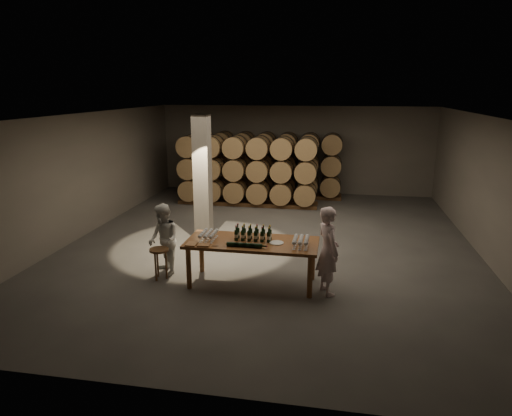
% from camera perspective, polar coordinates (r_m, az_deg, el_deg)
% --- Properties ---
extents(room, '(12.00, 12.00, 12.00)m').
position_cam_1_polar(room, '(11.79, -6.69, 3.80)').
color(room, '#4A4745').
rests_on(room, ground).
extents(tasting_table, '(2.60, 1.10, 0.90)m').
position_cam_1_polar(tasting_table, '(9.04, -0.50, -4.80)').
color(tasting_table, brown).
rests_on(tasting_table, ground).
extents(barrel_stack_back, '(5.48, 0.95, 2.31)m').
position_cam_1_polar(barrel_stack_back, '(16.48, 1.20, 5.60)').
color(barrel_stack_back, '#50351B').
rests_on(barrel_stack_back, ground).
extents(barrel_stack_front, '(4.70, 0.95, 2.31)m').
position_cam_1_polar(barrel_stack_front, '(15.19, -1.09, 4.81)').
color(barrel_stack_front, '#50351B').
rests_on(barrel_stack_front, ground).
extents(bottle_cluster, '(0.73, 0.23, 0.31)m').
position_cam_1_polar(bottle_cluster, '(9.04, -0.37, -3.37)').
color(bottle_cluster, black).
rests_on(bottle_cluster, tasting_table).
extents(lying_bottles, '(0.79, 0.09, 0.09)m').
position_cam_1_polar(lying_bottles, '(8.67, -1.39, -4.64)').
color(lying_bottles, black).
rests_on(lying_bottles, tasting_table).
extents(glass_cluster_left, '(0.30, 0.52, 0.16)m').
position_cam_1_polar(glass_cluster_left, '(9.14, -5.97, -3.21)').
color(glass_cluster_left, silver).
rests_on(glass_cluster_left, tasting_table).
extents(glass_cluster_right, '(0.30, 0.52, 0.17)m').
position_cam_1_polar(glass_cluster_right, '(8.75, 5.62, -3.99)').
color(glass_cluster_right, silver).
rests_on(glass_cluster_right, tasting_table).
extents(plate, '(0.28, 0.28, 0.02)m').
position_cam_1_polar(plate, '(8.91, 2.59, -4.37)').
color(plate, silver).
rests_on(plate, tasting_table).
extents(notebook_near, '(0.24, 0.19, 0.03)m').
position_cam_1_polar(notebook_near, '(8.81, -6.56, -4.61)').
color(notebook_near, '#935F35').
rests_on(notebook_near, tasting_table).
extents(notebook_corner, '(0.20, 0.26, 0.02)m').
position_cam_1_polar(notebook_corner, '(8.91, -8.04, -4.47)').
color(notebook_corner, '#935F35').
rests_on(notebook_corner, tasting_table).
extents(pen, '(0.12, 0.03, 0.01)m').
position_cam_1_polar(pen, '(8.76, -5.14, -4.76)').
color(pen, black).
rests_on(pen, tasting_table).
extents(stool, '(0.39, 0.39, 0.65)m').
position_cam_1_polar(stool, '(9.57, -12.01, -5.69)').
color(stool, '#50351B').
rests_on(stool, ground).
extents(person_man, '(0.65, 0.74, 1.72)m').
position_cam_1_polar(person_man, '(8.73, 8.99, -5.28)').
color(person_man, silver).
rests_on(person_man, ground).
extents(person_woman, '(0.91, 0.93, 1.52)m').
position_cam_1_polar(person_woman, '(9.73, -11.48, -3.91)').
color(person_woman, silver).
rests_on(person_woman, ground).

